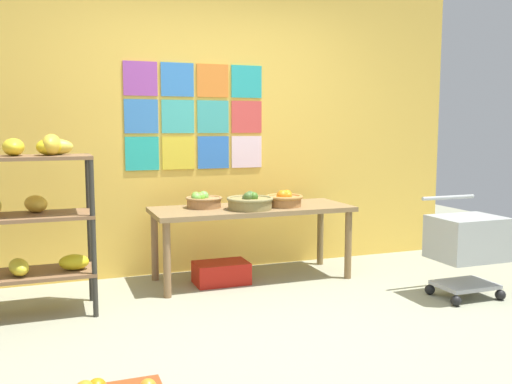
# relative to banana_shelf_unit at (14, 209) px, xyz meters

# --- Properties ---
(ground) EXTENTS (9.56, 9.56, 0.00)m
(ground) POSITION_rel_banana_shelf_unit_xyz_m (1.61, -1.00, -0.76)
(ground) COLOR gray
(back_wall_with_art) EXTENTS (5.01, 0.07, 2.81)m
(back_wall_with_art) POSITION_rel_banana_shelf_unit_xyz_m (1.61, 0.81, 0.65)
(back_wall_with_art) COLOR #E9BA47
(back_wall_with_art) RESTS_ON ground
(banana_shelf_unit) EXTENTS (1.11, 0.49, 1.27)m
(banana_shelf_unit) POSITION_rel_banana_shelf_unit_xyz_m (0.00, 0.00, 0.00)
(banana_shelf_unit) COLOR #2D2C25
(banana_shelf_unit) RESTS_ON ground
(display_table) EXTENTS (1.71, 0.65, 0.63)m
(display_table) POSITION_rel_banana_shelf_unit_xyz_m (1.85, 0.33, -0.20)
(display_table) COLOR olive
(display_table) RESTS_ON ground
(fruit_basket_left) EXTENTS (0.31, 0.31, 0.14)m
(fruit_basket_left) POSITION_rel_banana_shelf_unit_xyz_m (1.45, 0.43, -0.06)
(fruit_basket_left) COLOR #9F6E40
(fruit_basket_left) RESTS_ON display_table
(fruit_basket_back_left) EXTENTS (0.32, 0.32, 0.15)m
(fruit_basket_back_left) POSITION_rel_banana_shelf_unit_xyz_m (2.12, 0.26, -0.06)
(fruit_basket_back_left) COLOR #A7703D
(fruit_basket_back_left) RESTS_ON display_table
(fruit_basket_back_right) EXTENTS (0.39, 0.39, 0.15)m
(fruit_basket_back_right) POSITION_rel_banana_shelf_unit_xyz_m (1.79, 0.21, -0.06)
(fruit_basket_back_right) COLOR olive
(fruit_basket_back_right) RESTS_ON display_table
(produce_crate_under_table) EXTENTS (0.45, 0.29, 0.18)m
(produce_crate_under_table) POSITION_rel_banana_shelf_unit_xyz_m (1.56, 0.30, -0.67)
(produce_crate_under_table) COLOR red
(produce_crate_under_table) RESTS_ON ground
(shopping_cart) EXTENTS (0.52, 0.45, 0.77)m
(shopping_cart) POSITION_rel_banana_shelf_unit_xyz_m (3.23, -0.73, -0.32)
(shopping_cart) COLOR black
(shopping_cart) RESTS_ON ground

